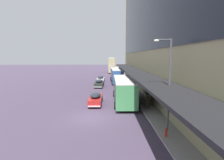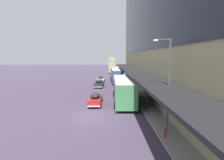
% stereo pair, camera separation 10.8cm
% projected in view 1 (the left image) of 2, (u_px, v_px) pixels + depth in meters
% --- Properties ---
extents(ground, '(240.00, 240.00, 0.00)m').
position_uv_depth(ground, '(90.00, 118.00, 18.47)').
color(ground, '#44384D').
extents(sidewalk_kerb, '(10.00, 180.00, 0.15)m').
position_uv_depth(sidewalk_kerb, '(192.00, 116.00, 18.79)').
color(sidewalk_kerb, '#969495').
rests_on(sidewalk_kerb, ground).
extents(transit_bus_kerbside_front, '(2.95, 10.57, 3.37)m').
position_uv_depth(transit_bus_kerbside_front, '(124.00, 89.00, 24.51)').
color(transit_bus_kerbside_front, '#49995B').
rests_on(transit_bus_kerbside_front, ground).
extents(transit_bus_kerbside_rear, '(2.85, 10.41, 3.41)m').
position_uv_depth(transit_bus_kerbside_rear, '(116.00, 75.00, 43.03)').
color(transit_bus_kerbside_rear, '#335B9E').
rests_on(transit_bus_kerbside_rear, ground).
extents(transit_bus_kerbside_far, '(2.93, 9.70, 5.92)m').
position_uv_depth(transit_bus_kerbside_far, '(112.00, 65.00, 68.97)').
color(transit_bus_kerbside_far, tan).
rests_on(transit_bus_kerbside_far, ground).
extents(sedan_oncoming_rear, '(1.83, 4.97, 1.59)m').
position_uv_depth(sedan_oncoming_rear, '(96.00, 98.00, 23.64)').
color(sedan_oncoming_rear, '#AF211F').
rests_on(sedan_oncoming_rear, ground).
extents(sedan_lead_mid, '(1.95, 4.61, 1.54)m').
position_uv_depth(sedan_lead_mid, '(101.00, 79.00, 44.62)').
color(sedan_lead_mid, beige).
rests_on(sedan_lead_mid, ground).
extents(sedan_oncoming_front, '(2.08, 4.80, 1.61)m').
position_uv_depth(sedan_oncoming_front, '(99.00, 83.00, 37.00)').
color(sedan_oncoming_front, '#282E25').
rests_on(sedan_oncoming_front, ground).
extents(pedestrian_at_kerb, '(0.49, 0.44, 1.86)m').
position_uv_depth(pedestrian_at_kerb, '(148.00, 100.00, 21.19)').
color(pedestrian_at_kerb, '#362C13').
rests_on(pedestrian_at_kerb, sidewalk_kerb).
extents(street_lamp, '(1.50, 0.28, 7.72)m').
position_uv_depth(street_lamp, '(168.00, 79.00, 14.42)').
color(street_lamp, '#4C4C51').
rests_on(street_lamp, sidewalk_kerb).
extents(fire_hydrant, '(0.20, 0.40, 0.70)m').
position_uv_depth(fire_hydrant, '(166.00, 133.00, 13.73)').
color(fire_hydrant, red).
rests_on(fire_hydrant, sidewalk_kerb).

